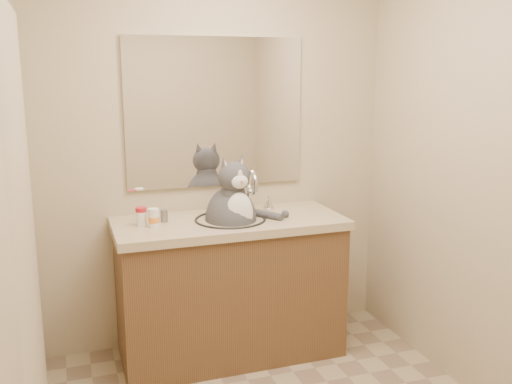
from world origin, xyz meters
The scene contains 8 objects.
room centered at (0.00, 0.00, 1.20)m, with size 2.22×2.52×2.42m.
vanity centered at (0.00, 0.96, 0.44)m, with size 1.34×0.59×1.12m.
mirror centered at (0.00, 1.24, 1.45)m, with size 1.10×0.02×0.90m, color white.
shower_curtain centered at (-1.05, 0.10, 1.03)m, with size 0.02×1.30×1.93m.
cat centered at (0.01, 0.93, 0.88)m, with size 0.47×0.37×0.60m.
pill_bottle_redcap centered at (-0.51, 0.98, 0.90)m, with size 0.07×0.07×0.11m.
pill_bottle_orange centered at (-0.44, 0.94, 0.90)m, with size 0.08×0.08×0.10m.
grey_canister centered at (-0.37, 1.03, 0.88)m, with size 0.04×0.04×0.07m.
Camera 1 is at (-0.90, -2.14, 1.71)m, focal length 40.00 mm.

